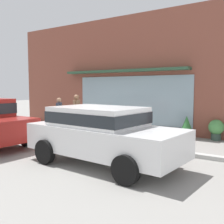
# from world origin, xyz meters

# --- Properties ---
(ground_plane) EXTENTS (60.00, 60.00, 0.00)m
(ground_plane) POSITION_xyz_m (0.00, 0.00, 0.00)
(ground_plane) COLOR gray
(curb_strip) EXTENTS (14.00, 0.24, 0.12)m
(curb_strip) POSITION_xyz_m (0.00, -0.20, 0.06)
(curb_strip) COLOR #B2B2AD
(curb_strip) RESTS_ON ground_plane
(storefront) EXTENTS (14.00, 0.81, 5.46)m
(storefront) POSITION_xyz_m (0.01, 3.19, 2.68)
(storefront) COLOR brown
(storefront) RESTS_ON ground_plane
(fire_hydrant) EXTENTS (0.43, 0.41, 0.97)m
(fire_hydrant) POSITION_xyz_m (-0.54, 0.58, 0.49)
(fire_hydrant) COLOR #B2B2B7
(fire_hydrant) RESTS_ON ground_plane
(pedestrian_with_handbag) EXTENTS (0.23, 0.62, 1.76)m
(pedestrian_with_handbag) POSITION_xyz_m (-1.16, 0.92, 1.02)
(pedestrian_with_handbag) COLOR #9E9384
(pedestrian_with_handbag) RESTS_ON ground_plane
(pedestrian_passerby) EXTENTS (0.34, 0.45, 1.61)m
(pedestrian_passerby) POSITION_xyz_m (-1.99, 0.65, 0.94)
(pedestrian_passerby) COLOR #475675
(pedestrian_passerby) RESTS_ON ground_plane
(parked_car_white) EXTENTS (4.41, 2.22, 1.55)m
(parked_car_white) POSITION_xyz_m (2.64, -2.36, 0.89)
(parked_car_white) COLOR white
(parked_car_white) RESTS_ON ground_plane
(potted_plant_low_front) EXTENTS (0.41, 0.41, 0.70)m
(potted_plant_low_front) POSITION_xyz_m (-0.17, 2.67, 0.39)
(potted_plant_low_front) COLOR #9E6042
(potted_plant_low_front) RESTS_ON ground_plane
(potted_plant_window_right) EXTENTS (0.33, 0.33, 0.94)m
(potted_plant_window_right) POSITION_xyz_m (-2.13, 2.89, 0.45)
(potted_plant_window_right) COLOR #4C4C51
(potted_plant_window_right) RESTS_ON ground_plane
(potted_plant_trailing_edge) EXTENTS (0.60, 0.60, 0.82)m
(potted_plant_trailing_edge) POSITION_xyz_m (4.38, 2.85, 0.46)
(potted_plant_trailing_edge) COLOR #33473D
(potted_plant_trailing_edge) RESTS_ON ground_plane
(potted_plant_by_entrance) EXTENTS (0.39, 0.39, 0.66)m
(potted_plant_by_entrance) POSITION_xyz_m (-3.80, 2.66, 0.35)
(potted_plant_by_entrance) COLOR #B7B2A3
(potted_plant_by_entrance) RESTS_ON ground_plane
(potted_plant_window_left) EXTENTS (0.48, 0.48, 0.95)m
(potted_plant_window_left) POSITION_xyz_m (3.32, 2.45, 0.45)
(potted_plant_window_left) COLOR #9E6042
(potted_plant_window_left) RESTS_ON ground_plane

